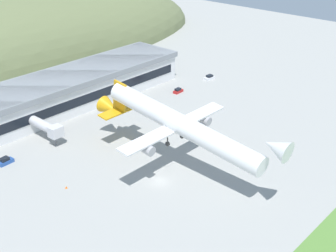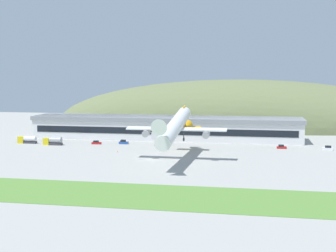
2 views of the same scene
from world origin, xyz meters
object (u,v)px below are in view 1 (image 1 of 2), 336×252
at_px(jetway_0, 47,127).
at_px(cargo_airplane, 179,124).
at_px(service_car_3, 209,78).
at_px(traffic_cone_0, 66,187).
at_px(service_car_0, 178,91).
at_px(service_car_1, 5,161).
at_px(terminal_building, 14,106).

distance_m(jetway_0, cargo_airplane, 37.31).
relative_size(service_car_3, traffic_cone_0, 7.15).
xyz_separation_m(service_car_0, service_car_1, (-62.97, 0.82, 0.08)).
bearing_deg(cargo_airplane, terminal_building, 104.52).
bearing_deg(service_car_3, terminal_building, 164.37).
bearing_deg(service_car_0, service_car_3, 0.08).
distance_m(jetway_0, service_car_0, 49.17).
relative_size(service_car_0, service_car_1, 0.97).
relative_size(terminal_building, traffic_cone_0, 203.56).
relative_size(service_car_1, traffic_cone_0, 6.58).
height_order(service_car_0, service_car_1, service_car_1).
xyz_separation_m(jetway_0, cargo_airplane, (12.91, -34.25, 7.24)).
relative_size(jetway_0, traffic_cone_0, 20.30).
height_order(jetway_0, service_car_3, jetway_0).
bearing_deg(cargo_airplane, jetway_0, 110.66).
xyz_separation_m(cargo_airplane, service_car_3, (52.98, 31.23, -10.57)).
xyz_separation_m(service_car_3, traffic_cone_0, (-76.61, -18.84, -0.38)).
relative_size(terminal_building, service_car_0, 31.74).
bearing_deg(jetway_0, service_car_3, -2.62).
relative_size(terminal_building, jetway_0, 10.03).
bearing_deg(traffic_cone_0, service_car_1, 99.51).
distance_m(service_car_0, service_car_3, 16.93).
distance_m(service_car_0, service_car_1, 62.97).
bearing_deg(terminal_building, service_car_1, -128.58).
bearing_deg(jetway_0, traffic_cone_0, -116.13).
xyz_separation_m(cargo_airplane, traffic_cone_0, (-23.63, 12.39, -10.95)).
relative_size(jetway_0, service_car_3, 2.84).
bearing_deg(service_car_3, traffic_cone_0, -166.18).
height_order(jetway_0, traffic_cone_0, jetway_0).
bearing_deg(service_car_3, service_car_0, -179.92).
distance_m(cargo_airplane, service_car_0, 48.84).
distance_m(terminal_building, service_car_1, 23.08).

